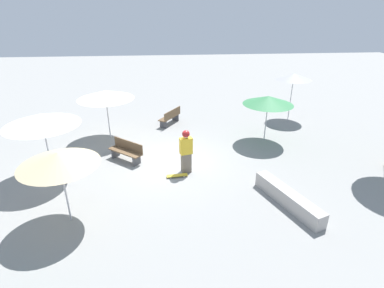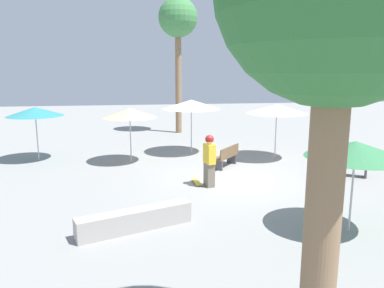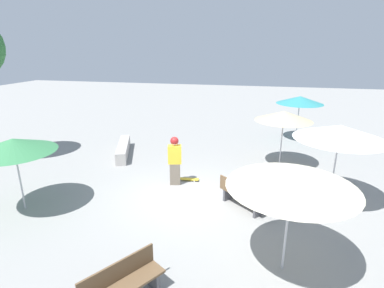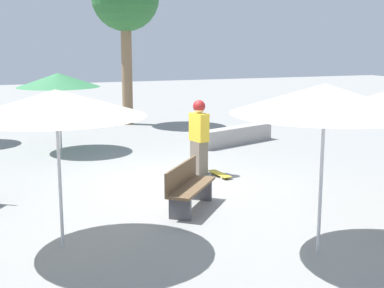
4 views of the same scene
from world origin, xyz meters
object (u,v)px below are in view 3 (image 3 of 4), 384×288
object	(u,v)px
skateboard	(188,179)
shade_umbrella_cream	(292,178)
shade_umbrella_tan	(284,116)
shade_umbrella_white	(340,132)
bench_far	(123,284)
shade_umbrella_green	(13,145)
shade_umbrella_teal	(300,100)
bench_near	(242,195)
concrete_ledge	(123,149)
skater_main	(175,159)

from	to	relation	value
skateboard	shade_umbrella_cream	world-z (taller)	shade_umbrella_cream
skateboard	shade_umbrella_tan	world-z (taller)	shade_umbrella_tan
shade_umbrella_white	shade_umbrella_cream	xyz separation A→B (m)	(1.63, 3.45, -0.09)
bench_far	shade_umbrella_green	distance (m)	5.38
shade_umbrella_teal	bench_near	bearing A→B (deg)	73.31
concrete_ledge	shade_umbrella_green	world-z (taller)	shade_umbrella_green
skateboard	shade_umbrella_green	bearing A→B (deg)	-150.87
skateboard	shade_umbrella_cream	size ratio (longest dim) A/B	0.31
shade_umbrella_white	shade_umbrella_green	world-z (taller)	shade_umbrella_white
bench_near	bench_far	distance (m)	4.50
skateboard	shade_umbrella_green	size ratio (longest dim) A/B	0.35
skater_main	shade_umbrella_green	world-z (taller)	shade_umbrella_green
concrete_ledge	shade_umbrella_tan	world-z (taller)	shade_umbrella_tan
shade_umbrella_teal	shade_umbrella_tan	size ratio (longest dim) A/B	1.02
shade_umbrella_white	shade_umbrella_cream	distance (m)	3.82
shade_umbrella_white	skateboard	bearing A→B (deg)	-6.42
shade_umbrella_cream	skateboard	bearing A→B (deg)	-52.11
shade_umbrella_white	shade_umbrella_green	xyz separation A→B (m)	(9.06, 2.48, -0.27)
shade_umbrella_white	shade_umbrella_teal	xyz separation A→B (m)	(0.37, -6.70, -0.18)
shade_umbrella_teal	skater_main	bearing A→B (deg)	54.12
skater_main	concrete_ledge	size ratio (longest dim) A/B	0.62
bench_near	shade_umbrella_tan	xyz separation A→B (m)	(-1.29, -3.77, 1.67)
concrete_ledge	bench_far	xyz separation A→B (m)	(-3.61, 7.68, 0.17)
shade_umbrella_white	shade_umbrella_tan	world-z (taller)	shade_umbrella_white
shade_umbrella_teal	shade_umbrella_cream	bearing A→B (deg)	82.96
concrete_ledge	shade_umbrella_cream	xyz separation A→B (m)	(-6.60, 6.06, 1.93)
skater_main	shade_umbrella_teal	size ratio (longest dim) A/B	0.75
skater_main	shade_umbrella_tan	bearing A→B (deg)	20.63
shade_umbrella_cream	shade_umbrella_tan	size ratio (longest dim) A/B	1.15
shade_umbrella_tan	shade_umbrella_green	xyz separation A→B (m)	(7.67, 5.24, -0.08)
bench_near	shade_umbrella_white	bearing A→B (deg)	60.42
bench_far	shade_umbrella_teal	size ratio (longest dim) A/B	0.68
shade_umbrella_white	shade_umbrella_tan	distance (m)	3.10
skater_main	shade_umbrella_teal	xyz separation A→B (m)	(-4.73, -6.53, 1.16)
shade_umbrella_tan	shade_umbrella_green	world-z (taller)	shade_umbrella_tan
bench_far	shade_umbrella_teal	world-z (taller)	shade_umbrella_teal
concrete_ledge	shade_umbrella_white	distance (m)	8.87
concrete_ledge	bench_near	distance (m)	6.62
bench_far	shade_umbrella_green	xyz separation A→B (m)	(4.44, -2.60, 1.58)
shade_umbrella_teal	skateboard	bearing A→B (deg)	54.80
shade_umbrella_cream	shade_umbrella_tan	xyz separation A→B (m)	(-0.23, -6.21, -0.10)
shade_umbrella_white	shade_umbrella_green	bearing A→B (deg)	15.30
bench_far	shade_umbrella_cream	bearing A→B (deg)	151.78
shade_umbrella_white	concrete_ledge	bearing A→B (deg)	-17.59
skater_main	shade_umbrella_green	xyz separation A→B (m)	(3.96, 2.65, 1.07)
shade_umbrella_teal	shade_umbrella_cream	world-z (taller)	shade_umbrella_cream
bench_far	shade_umbrella_teal	bearing A→B (deg)	-166.57
skateboard	shade_umbrella_white	xyz separation A→B (m)	(-4.73, 0.53, 2.22)
shade_umbrella_tan	shade_umbrella_green	bearing A→B (deg)	34.35
bench_near	shade_umbrella_teal	bearing A→B (deg)	113.15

